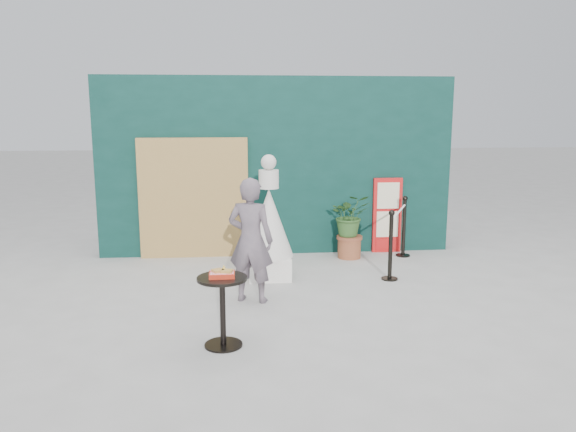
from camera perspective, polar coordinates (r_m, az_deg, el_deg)
The scene contains 10 objects.
ground at distance 6.86m, azimuth 1.01°, elevation -10.10°, with size 60.00×60.00×0.00m, color #ADAAA5.
back_wall at distance 9.60m, azimuth -1.15°, elevation 5.08°, with size 6.00×0.30×3.00m, color #092B25.
bamboo_fence at distance 9.44m, azimuth -9.55°, elevation 1.78°, with size 1.80×0.08×2.00m, color tan.
woman at distance 7.16m, azimuth -3.81°, elevation -2.48°, with size 0.59×0.39×1.61m, color slate.
menu_board at distance 9.86m, azimuth 10.03°, elevation 0.07°, with size 0.50×0.07×1.30m.
statue at distance 8.18m, azimuth -1.94°, elevation -1.26°, with size 0.71×0.71×1.82m.
cafe_table at distance 5.91m, azimuth -6.67°, elevation -8.51°, with size 0.52×0.52×0.75m.
food_basket at distance 5.82m, azimuth -6.71°, elevation -5.81°, with size 0.26×0.19×0.11m.
planter at distance 9.38m, azimuth 6.30°, elevation -0.52°, with size 0.64×0.55×1.08m.
stanchion_barrier at distance 8.96m, azimuth 11.09°, elevation -2.03°, with size 0.84×1.54×1.03m.
Camera 1 is at (-0.75, -6.37, 2.43)m, focal length 35.00 mm.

